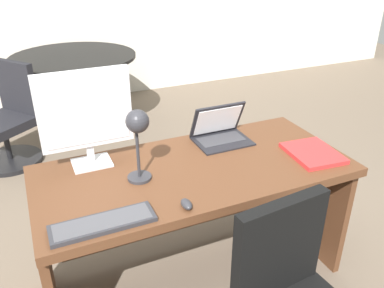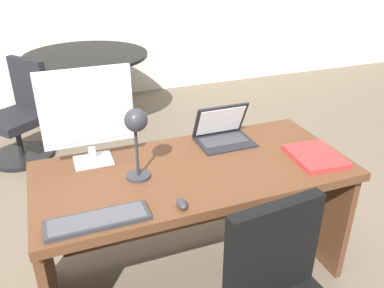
% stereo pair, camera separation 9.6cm
% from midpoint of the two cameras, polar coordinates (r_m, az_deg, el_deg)
% --- Properties ---
extents(ground, '(12.00, 12.00, 0.00)m').
position_cam_midpoint_polar(ground, '(3.71, -7.36, -2.59)').
color(ground, '#6B5B4C').
extents(desk, '(1.65, 0.75, 0.76)m').
position_cam_midpoint_polar(desk, '(2.23, 1.20, -7.35)').
color(desk, '#56331E').
rests_on(desk, ground).
extents(monitor, '(0.47, 0.16, 0.51)m').
position_cam_midpoint_polar(monitor, '(2.07, -13.54, 4.63)').
color(monitor, silver).
rests_on(monitor, desk).
extents(laptop, '(0.32, 0.25, 0.22)m').
position_cam_midpoint_polar(laptop, '(2.36, 5.52, 2.06)').
color(laptop, black).
rests_on(laptop, desk).
extents(keyboard, '(0.44, 0.13, 0.02)m').
position_cam_midpoint_polar(keyboard, '(1.73, -11.82, -10.67)').
color(keyboard, '#2D2D33').
rests_on(keyboard, desk).
extents(mouse, '(0.05, 0.08, 0.04)m').
position_cam_midpoint_polar(mouse, '(1.78, 0.10, -8.60)').
color(mouse, '#2D2D33').
rests_on(mouse, desk).
extents(desk_lamp, '(0.12, 0.14, 0.38)m').
position_cam_midpoint_polar(desk_lamp, '(1.86, -6.54, 2.07)').
color(desk_lamp, '#2D2D33').
rests_on(desk_lamp, desk).
extents(book, '(0.28, 0.33, 0.02)m').
position_cam_midpoint_polar(book, '(2.28, 18.42, -1.68)').
color(book, red).
rests_on(book, desk).
extents(meeting_table, '(1.28, 1.28, 0.78)m').
position_cam_midpoint_polar(meeting_table, '(4.40, -14.10, 10.03)').
color(meeting_table, black).
rests_on(meeting_table, ground).
extents(meeting_chair_near, '(0.65, 0.65, 0.90)m').
position_cam_midpoint_polar(meeting_chair_near, '(3.95, -22.64, 3.08)').
color(meeting_chair_near, black).
rests_on(meeting_chair_near, ground).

